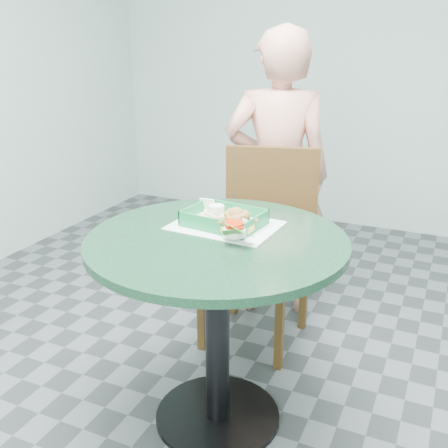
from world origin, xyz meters
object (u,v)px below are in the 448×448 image
at_px(cafe_table, 217,286).
at_px(sauce_ramekin, 215,215).
at_px(food_basket, 224,226).
at_px(diner_person, 277,179).
at_px(crab_sandwich, 239,224).
at_px(dining_chair, 263,233).

xyz_separation_m(cafe_table, sauce_ramekin, (-0.07, 0.14, 0.22)).
distance_m(food_basket, sauce_ramekin, 0.06).
relative_size(food_basket, sauce_ramekin, 4.60).
bearing_deg(diner_person, crab_sandwich, 80.23).
height_order(diner_person, crab_sandwich, diner_person).
distance_m(dining_chair, food_basket, 0.62).
bearing_deg(cafe_table, diner_person, 96.40).
relative_size(diner_person, sauce_ramekin, 24.75).
bearing_deg(crab_sandwich, food_basket, 151.83).
height_order(food_basket, crab_sandwich, crab_sandwich).
bearing_deg(diner_person, sauce_ramekin, 72.68).
distance_m(diner_person, food_basket, 0.84).
bearing_deg(sauce_ramekin, crab_sandwich, -26.20).
bearing_deg(sauce_ramekin, dining_chair, 91.21).
height_order(diner_person, sauce_ramekin, diner_person).
bearing_deg(cafe_table, sauce_ramekin, 117.23).
height_order(crab_sandwich, sauce_ramekin, crab_sandwich).
xyz_separation_m(cafe_table, diner_person, (-0.11, 0.96, 0.15)).
height_order(cafe_table, dining_chair, dining_chair).
bearing_deg(cafe_table, dining_chair, 96.74).
bearing_deg(dining_chair, food_basket, -99.57).
xyz_separation_m(dining_chair, diner_person, (-0.03, 0.26, 0.20)).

